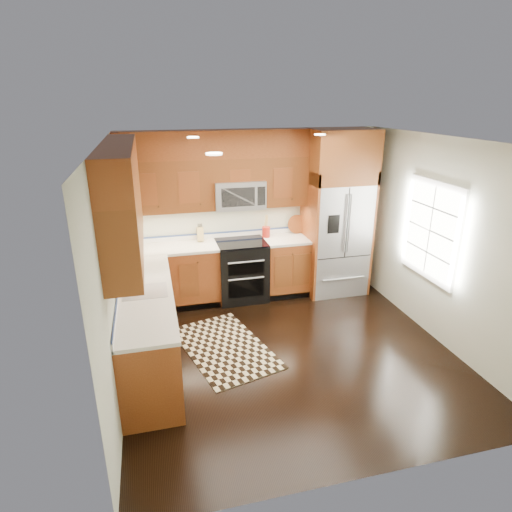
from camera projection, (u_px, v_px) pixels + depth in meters
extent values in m
plane|color=black|center=(289.00, 351.00, 5.44)|extent=(4.00, 4.00, 0.00)
cube|color=beige|center=(252.00, 213.00, 6.81)|extent=(4.00, 0.02, 2.60)
cube|color=beige|center=(113.00, 271.00, 4.53)|extent=(0.02, 4.00, 2.60)
cube|color=beige|center=(441.00, 242.00, 5.45)|extent=(0.02, 4.00, 2.60)
cube|color=white|center=(431.00, 230.00, 5.59)|extent=(0.04, 1.10, 1.30)
cube|color=white|center=(430.00, 230.00, 5.59)|extent=(0.02, 0.95, 1.15)
cube|color=brown|center=(173.00, 277.00, 6.53)|extent=(1.37, 0.60, 0.90)
cube|color=brown|center=(286.00, 267.00, 6.94)|extent=(0.72, 0.60, 0.90)
cube|color=brown|center=(149.00, 329.00, 5.08)|extent=(0.60, 2.40, 0.90)
cube|color=white|center=(220.00, 244.00, 6.54)|extent=(2.85, 0.62, 0.04)
cube|color=white|center=(145.00, 293.00, 4.92)|extent=(0.62, 2.40, 0.04)
cube|color=brown|center=(217.00, 184.00, 6.34)|extent=(2.85, 0.33, 0.75)
cube|color=brown|center=(125.00, 218.00, 4.57)|extent=(0.33, 2.40, 0.75)
cube|color=brown|center=(215.00, 144.00, 6.14)|extent=(2.85, 0.33, 0.40)
cube|color=brown|center=(119.00, 163.00, 4.37)|extent=(0.33, 2.40, 0.40)
cube|color=black|center=(242.00, 271.00, 6.74)|extent=(0.76, 0.64, 0.92)
cube|color=black|center=(241.00, 242.00, 6.58)|extent=(0.76, 0.60, 0.02)
cube|color=black|center=(246.00, 269.00, 6.40)|extent=(0.55, 0.01, 0.18)
cube|color=black|center=(246.00, 288.00, 6.51)|extent=(0.55, 0.01, 0.28)
cylinder|color=#B2B2B7|center=(246.00, 262.00, 6.34)|extent=(0.55, 0.02, 0.02)
cylinder|color=#B2B2B7|center=(246.00, 279.00, 6.43)|extent=(0.55, 0.02, 0.02)
cube|color=#B2B2B7|center=(239.00, 194.00, 6.44)|extent=(0.76, 0.40, 0.42)
cube|color=black|center=(238.00, 197.00, 6.25)|extent=(0.50, 0.01, 0.28)
cube|color=#B2B2B7|center=(335.00, 238.00, 6.91)|extent=(0.90, 0.74, 1.80)
cube|color=black|center=(347.00, 223.00, 6.45)|extent=(0.01, 0.01, 1.08)
cube|color=black|center=(334.00, 224.00, 6.39)|extent=(0.18, 0.01, 0.28)
cube|color=brown|center=(308.00, 234.00, 6.76)|extent=(0.04, 0.74, 2.00)
cube|color=brown|center=(362.00, 230.00, 6.98)|extent=(0.04, 0.74, 2.00)
cube|color=brown|center=(341.00, 156.00, 6.45)|extent=(0.98, 0.74, 0.80)
cube|color=#B2B2B7|center=(145.00, 291.00, 4.90)|extent=(0.50, 0.42, 0.02)
cylinder|color=#B2B2B7|center=(126.00, 275.00, 5.01)|extent=(0.02, 0.02, 0.28)
torus|color=#B2B2B7|center=(125.00, 266.00, 4.89)|extent=(0.18, 0.02, 0.18)
cube|color=black|center=(225.00, 347.00, 5.52)|extent=(1.32, 1.76, 0.01)
cube|color=tan|center=(200.00, 234.00, 6.60)|extent=(0.11, 0.14, 0.21)
cylinder|color=maroon|center=(266.00, 232.00, 6.79)|extent=(0.13, 0.13, 0.17)
cylinder|color=brown|center=(297.00, 232.00, 7.01)|extent=(0.33, 0.33, 0.02)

